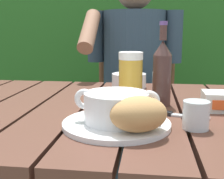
# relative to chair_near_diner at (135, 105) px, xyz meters

# --- Properties ---
(dining_table) EXTENTS (1.27, 0.84, 0.72)m
(dining_table) POSITION_rel_chair_near_diner_xyz_m (-0.04, -0.86, 0.12)
(dining_table) COLOR #533024
(dining_table) RESTS_ON ground_plane
(chair_near_diner) EXTENTS (0.47, 0.40, 1.06)m
(chair_near_diner) POSITION_rel_chair_near_diner_xyz_m (0.00, 0.00, 0.00)
(chair_near_diner) COLOR brown
(chair_near_diner) RESTS_ON ground_plane
(person_eating) EXTENTS (0.48, 0.47, 1.25)m
(person_eating) POSITION_rel_chair_near_diner_xyz_m (-0.00, -0.20, 0.22)
(person_eating) COLOR #2C404E
(person_eating) RESTS_ON ground_plane
(serving_plate) EXTENTS (0.26, 0.26, 0.01)m
(serving_plate) POSITION_rel_chair_near_diner_xyz_m (0.01, -1.04, 0.22)
(serving_plate) COLOR white
(serving_plate) RESTS_ON dining_table
(soup_bowl) EXTENTS (0.20, 0.15, 0.08)m
(soup_bowl) POSITION_rel_chair_near_diner_xyz_m (0.01, -1.04, 0.26)
(soup_bowl) COLOR white
(soup_bowl) RESTS_ON serving_plate
(bread_roll) EXTENTS (0.16, 0.14, 0.08)m
(bread_roll) POSITION_rel_chair_near_diner_xyz_m (0.06, -1.11, 0.26)
(bread_roll) COLOR tan
(bread_roll) RESTS_ON serving_plate
(beer_glass) EXTENTS (0.07, 0.07, 0.16)m
(beer_glass) POSITION_rel_chair_near_diner_xyz_m (0.03, -0.85, 0.29)
(beer_glass) COLOR gold
(beer_glass) RESTS_ON dining_table
(beer_bottle) EXTENTS (0.06, 0.06, 0.25)m
(beer_bottle) POSITION_rel_chair_near_diner_xyz_m (0.12, -0.82, 0.31)
(beer_bottle) COLOR #462C27
(beer_bottle) RESTS_ON dining_table
(water_glass_small) EXTENTS (0.06, 0.06, 0.07)m
(water_glass_small) POSITION_rel_chair_near_diner_xyz_m (0.19, -1.04, 0.24)
(water_glass_small) COLOR silver
(water_glass_small) RESTS_ON dining_table
(butter_tub) EXTENTS (0.11, 0.09, 0.05)m
(butter_tub) POSITION_rel_chair_near_diner_xyz_m (0.29, -0.86, 0.24)
(butter_tub) COLOR white
(butter_tub) RESTS_ON dining_table
(table_knife) EXTENTS (0.17, 0.07, 0.01)m
(table_knife) POSITION_rel_chair_near_diner_xyz_m (0.14, -0.93, 0.21)
(table_knife) COLOR silver
(table_knife) RESTS_ON dining_table
(diner_bowl) EXTENTS (0.14, 0.14, 0.06)m
(diner_bowl) POSITION_rel_chair_near_diner_xyz_m (0.00, -0.54, 0.24)
(diner_bowl) COLOR white
(diner_bowl) RESTS_ON dining_table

